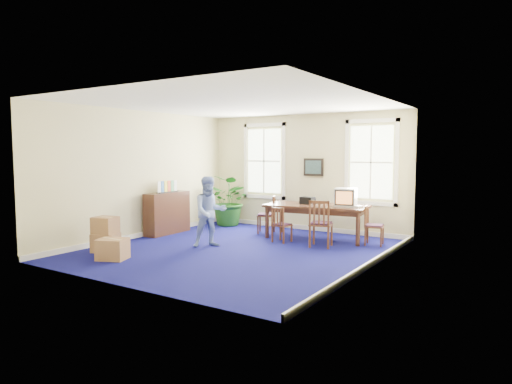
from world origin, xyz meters
The scene contains 25 objects.
floor centered at (0.00, 0.00, 0.00)m, with size 6.50×6.50×0.00m, color #0D0E62.
ceiling centered at (0.00, 0.00, 3.20)m, with size 6.50×6.50×0.00m, color white.
wall_back centered at (0.00, 3.25, 1.60)m, with size 6.50×6.50×0.00m, color beige.
wall_front centered at (0.00, -3.25, 1.60)m, with size 6.50×6.50×0.00m, color beige.
wall_left centered at (-3.00, 0.00, 1.60)m, with size 6.50×6.50×0.00m, color beige.
wall_right centered at (3.00, 0.00, 1.60)m, with size 6.50×6.50×0.00m, color beige.
baseboard_back centered at (0.00, 3.22, 0.06)m, with size 6.00×0.04×0.12m, color white.
baseboard_left centered at (-2.97, 0.00, 0.06)m, with size 0.04×6.50×0.12m, color white.
baseboard_right centered at (2.97, 0.00, 0.06)m, with size 0.04×6.50×0.12m, color white.
window_left centered at (-1.30, 3.23, 1.90)m, with size 1.40×0.12×2.20m, color white, non-canonical shape.
window_right centered at (1.90, 3.23, 1.90)m, with size 1.40×0.12×2.20m, color white, non-canonical shape.
wall_picture centered at (0.30, 3.20, 1.75)m, with size 0.58×0.06×0.48m, color black, non-canonical shape.
conference_table centered at (0.89, 2.17, 0.43)m, with size 2.50×1.13×0.85m, color #402316, non-canonical shape.
crt_tv centered at (1.63, 2.23, 1.07)m, with size 0.49×0.53×0.44m, color #B7B7BC, non-canonical shape.
game_console centered at (1.97, 2.17, 0.88)m, with size 0.15×0.19×0.05m, color white.
equipment_bag centered at (0.61, 2.23, 0.94)m, with size 0.35×0.23×0.18m, color black.
chair_near_left centered at (0.38, 1.32, 0.43)m, with size 0.38×0.38×0.85m, color brown, non-canonical shape.
chair_near_right centered at (1.40, 1.32, 0.54)m, with size 0.49×0.49×1.08m, color brown, non-canonical shape.
chair_end_left centered at (-0.58, 2.17, 0.50)m, with size 0.45×0.45×1.00m, color brown, non-canonical shape.
chair_end_right centered at (2.37, 2.17, 0.46)m, with size 0.41×0.41×0.92m, color brown, non-canonical shape.
man centered at (-0.74, -0.04, 0.81)m, with size 0.79×0.61×1.61m, color #7C94D9.
credenza centered at (-2.75, 0.68, 0.55)m, with size 0.40×1.40×1.10m, color #402316.
brochure_rack centered at (-2.73, 0.68, 1.27)m, with size 0.13×0.75×0.33m, color #99999E, non-canonical shape.
potted_plant centered at (-2.13, 2.66, 0.74)m, with size 1.33×1.16×1.48m, color #194E15.
cardboard_boxes centered at (-2.12, -1.58, 0.40)m, with size 1.41×1.41×0.80m, color #A27147, non-canonical shape.
Camera 1 is at (5.71, -8.14, 2.16)m, focal length 32.00 mm.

